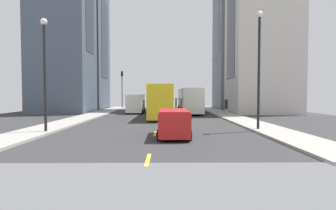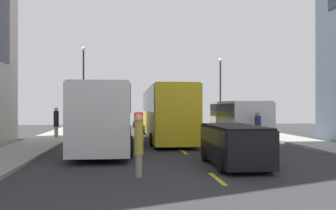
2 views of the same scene
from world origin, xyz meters
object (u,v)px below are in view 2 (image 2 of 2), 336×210
at_px(delivery_van_white, 239,120).
at_px(pedestrian_crossing_mid, 56,121).
at_px(pedestrian_crossing_near, 258,131).
at_px(car_red_1, 142,118).
at_px(pedestrian_walking_far, 139,143).
at_px(car_black_0, 234,142).
at_px(streetcar_yellow, 165,109).
at_px(city_bus_white, 106,112).

relative_size(delivery_van_white, pedestrian_crossing_mid, 2.65).
height_order(delivery_van_white, pedestrian_crossing_near, delivery_van_white).
relative_size(car_red_1, pedestrian_walking_far, 2.00).
height_order(car_black_0, pedestrian_crossing_near, pedestrian_crossing_near).
distance_m(streetcar_yellow, car_red_1, 15.11).
bearing_deg(city_bus_white, pedestrian_crossing_mid, 121.49).
height_order(streetcar_yellow, pedestrian_crossing_near, streetcar_yellow).
height_order(pedestrian_walking_far, pedestrian_crossing_mid, pedestrian_crossing_mid).
bearing_deg(car_black_0, pedestrian_walking_far, -154.60).
height_order(car_red_1, pedestrian_walking_far, pedestrian_walking_far).
height_order(streetcar_yellow, pedestrian_crossing_mid, streetcar_yellow).
bearing_deg(city_bus_white, delivery_van_white, 0.54).
xyz_separation_m(car_red_1, pedestrian_crossing_near, (4.49, -23.94, 0.16)).
bearing_deg(delivery_van_white, city_bus_white, -179.46).
xyz_separation_m(car_black_0, pedestrian_crossing_mid, (-8.96, 12.41, 0.33)).
xyz_separation_m(streetcar_yellow, pedestrian_walking_far, (-2.28, -13.77, -0.99)).
height_order(streetcar_yellow, pedestrian_walking_far, streetcar_yellow).
distance_m(car_black_0, car_red_1, 27.15).
bearing_deg(pedestrian_crossing_mid, car_black_0, 138.33).
relative_size(streetcar_yellow, pedestrian_crossing_near, 6.79).
xyz_separation_m(streetcar_yellow, pedestrian_crossing_mid, (-7.52, 0.40, -0.86)).
height_order(city_bus_white, pedestrian_walking_far, city_bus_white).
relative_size(city_bus_white, car_black_0, 2.62).
relative_size(streetcar_yellow, car_black_0, 3.20).
relative_size(delivery_van_white, pedestrian_walking_far, 2.67).
bearing_deg(pedestrian_walking_far, pedestrian_crossing_mid, -161.00).
distance_m(streetcar_yellow, pedestrian_crossing_near, 9.62).
relative_size(streetcar_yellow, delivery_van_white, 2.54).
bearing_deg(streetcar_yellow, delivery_van_white, -57.28).
height_order(city_bus_white, delivery_van_white, city_bus_white).
bearing_deg(car_red_1, car_black_0, -84.87).
bearing_deg(car_black_0, car_red_1, 95.13).
bearing_deg(pedestrian_crossing_mid, city_bus_white, 134.00).
bearing_deg(pedestrian_crossing_mid, streetcar_yellow, -170.54).
bearing_deg(car_red_1, pedestrian_walking_far, -92.56).
height_order(delivery_van_white, pedestrian_crossing_mid, delivery_van_white).
bearing_deg(pedestrian_walking_far, city_bus_white, -170.61).
bearing_deg(streetcar_yellow, car_red_1, 93.77).
bearing_deg(car_red_1, pedestrian_crossing_near, -79.38).
bearing_deg(pedestrian_walking_far, streetcar_yellow, 169.32).
bearing_deg(pedestrian_crossing_mid, car_red_1, -101.53).
distance_m(delivery_van_white, car_red_1, 21.13).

